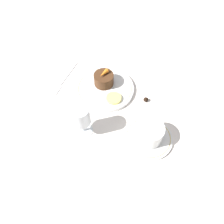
{
  "coord_description": "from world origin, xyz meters",
  "views": [
    {
      "loc": [
        -0.26,
        0.46,
        0.66
      ],
      "look_at": [
        -0.08,
        0.07,
        0.04
      ],
      "focal_mm": 35.0,
      "sensor_mm": 36.0,
      "label": 1
    }
  ],
  "objects_px": {
    "dinner_plate": "(106,89)",
    "fork": "(63,81)",
    "wine_glass": "(81,117)",
    "dessert_cake": "(104,79)",
    "coffee_cup": "(149,132)"
  },
  "relations": [
    {
      "from": "dinner_plate",
      "to": "fork",
      "type": "bearing_deg",
      "value": 10.8
    },
    {
      "from": "wine_glass",
      "to": "dessert_cake",
      "type": "xyz_separation_m",
      "value": [
        0.02,
        -0.22,
        -0.05
      ]
    },
    {
      "from": "wine_glass",
      "to": "dinner_plate",
      "type": "bearing_deg",
      "value": -87.79
    },
    {
      "from": "dinner_plate",
      "to": "fork",
      "type": "distance_m",
      "value": 0.18
    },
    {
      "from": "coffee_cup",
      "to": "dessert_cake",
      "type": "bearing_deg",
      "value": -33.12
    },
    {
      "from": "coffee_cup",
      "to": "wine_glass",
      "type": "height_order",
      "value": "wine_glass"
    },
    {
      "from": "dinner_plate",
      "to": "dessert_cake",
      "type": "height_order",
      "value": "dessert_cake"
    },
    {
      "from": "fork",
      "to": "dessert_cake",
      "type": "relative_size",
      "value": 2.58
    },
    {
      "from": "fork",
      "to": "dessert_cake",
      "type": "height_order",
      "value": "dessert_cake"
    },
    {
      "from": "dessert_cake",
      "to": "wine_glass",
      "type": "bearing_deg",
      "value": 96.47
    },
    {
      "from": "dinner_plate",
      "to": "coffee_cup",
      "type": "height_order",
      "value": "coffee_cup"
    },
    {
      "from": "dinner_plate",
      "to": "coffee_cup",
      "type": "xyz_separation_m",
      "value": [
        -0.22,
        0.14,
        0.04
      ]
    },
    {
      "from": "wine_glass",
      "to": "dessert_cake",
      "type": "relative_size",
      "value": 1.68
    },
    {
      "from": "wine_glass",
      "to": "fork",
      "type": "xyz_separation_m",
      "value": [
        0.19,
        -0.16,
        -0.08
      ]
    },
    {
      "from": "coffee_cup",
      "to": "dinner_plate",
      "type": "bearing_deg",
      "value": -31.86
    }
  ]
}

